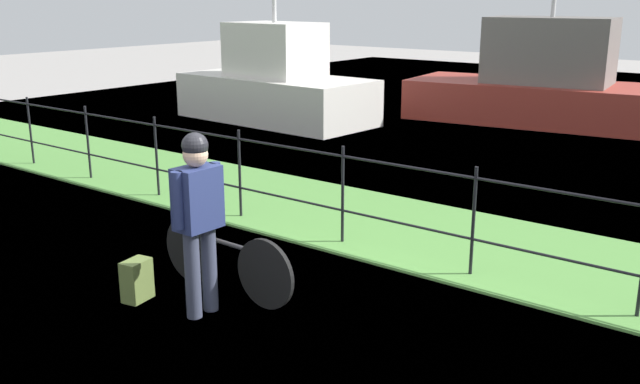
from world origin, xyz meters
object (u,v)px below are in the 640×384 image
wooden_crate (196,207)px  moored_boat_near (547,86)px  bicycle_main (225,259)px  backpack_on_paving (137,280)px  cyclist_person (198,209)px  moored_boat_far (275,86)px  terrier_dog (197,187)px

wooden_crate → moored_boat_near: 11.33m
bicycle_main → backpack_on_paving: bicycle_main is taller
cyclist_person → moored_boat_far: 10.32m
moored_boat_near → bicycle_main: bearing=-84.7°
terrier_dog → backpack_on_paving: size_ratio=0.79×
backpack_on_paving → moored_boat_far: moored_boat_far is taller
wooden_crate → moored_boat_far: (-5.71, 7.74, 0.01)m
terrier_dog → cyclist_person: bearing=-41.8°
bicycle_main → cyclist_person: 0.81m
backpack_on_paving → moored_boat_far: (-5.54, 8.38, 0.61)m
backpack_on_paving → moored_boat_near: moored_boat_near is taller
moored_boat_near → terrier_dog: bearing=-86.4°
cyclist_person → moored_boat_far: (-6.25, 8.21, -0.19)m
moored_boat_near → moored_boat_far: 6.17m
terrier_dog → bicycle_main: bearing=-1.2°
moored_boat_near → moored_boat_far: (-5.04, -3.56, -0.03)m
bicycle_main → terrier_dog: (-0.36, 0.01, 0.66)m
wooden_crate → terrier_dog: terrier_dog is taller
backpack_on_paving → moored_boat_far: 10.06m
bicycle_main → cyclist_person: size_ratio=1.02×
cyclist_person → moored_boat_near: 11.83m
wooden_crate → cyclist_person: bearing=-40.5°
backpack_on_paving → moored_boat_near: 11.97m
wooden_crate → terrier_dog: size_ratio=1.24×
moored_boat_far → cyclist_person: bearing=-52.7°
wooden_crate → moored_boat_near: bearing=93.4°
backpack_on_paving → cyclist_person: bearing=-86.2°
bicycle_main → terrier_dog: bearing=178.8°
wooden_crate → backpack_on_paving: wooden_crate is taller
wooden_crate → backpack_on_paving: bearing=-105.1°
cyclist_person → moored_boat_near: moored_boat_near is taller
wooden_crate → backpack_on_paving: size_ratio=0.98×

